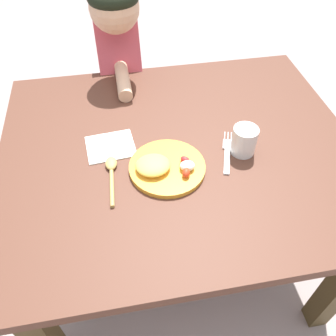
{
  "coord_description": "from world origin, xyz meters",
  "views": [
    {
      "loc": [
        -0.18,
        -0.8,
        1.45
      ],
      "look_at": [
        -0.06,
        -0.11,
        0.69
      ],
      "focal_mm": 36.97,
      "sensor_mm": 36.0,
      "label": 1
    }
  ],
  "objects_px": {
    "plate": "(165,167)",
    "spoon": "(111,171)",
    "fork": "(227,153)",
    "person": "(122,78)",
    "drinking_cup": "(244,141)"
  },
  "relations": [
    {
      "from": "plate",
      "to": "spoon",
      "type": "distance_m",
      "value": 0.16
    },
    {
      "from": "drinking_cup",
      "to": "person",
      "type": "xyz_separation_m",
      "value": [
        -0.34,
        0.61,
        -0.12
      ]
    },
    {
      "from": "spoon",
      "to": "person",
      "type": "height_order",
      "value": "person"
    },
    {
      "from": "plate",
      "to": "person",
      "type": "xyz_separation_m",
      "value": [
        -0.08,
        0.64,
        -0.09
      ]
    },
    {
      "from": "plate",
      "to": "person",
      "type": "relative_size",
      "value": 0.23
    },
    {
      "from": "plate",
      "to": "fork",
      "type": "relative_size",
      "value": 1.23
    },
    {
      "from": "spoon",
      "to": "drinking_cup",
      "type": "distance_m",
      "value": 0.42
    },
    {
      "from": "fork",
      "to": "drinking_cup",
      "type": "distance_m",
      "value": 0.07
    },
    {
      "from": "drinking_cup",
      "to": "person",
      "type": "relative_size",
      "value": 0.09
    },
    {
      "from": "fork",
      "to": "person",
      "type": "relative_size",
      "value": 0.19
    },
    {
      "from": "person",
      "to": "drinking_cup",
      "type": "bearing_deg",
      "value": 119.48
    },
    {
      "from": "spoon",
      "to": "person",
      "type": "distance_m",
      "value": 0.64
    },
    {
      "from": "spoon",
      "to": "fork",
      "type": "bearing_deg",
      "value": -84.42
    },
    {
      "from": "plate",
      "to": "spoon",
      "type": "height_order",
      "value": "plate"
    },
    {
      "from": "plate",
      "to": "drinking_cup",
      "type": "height_order",
      "value": "drinking_cup"
    }
  ]
}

